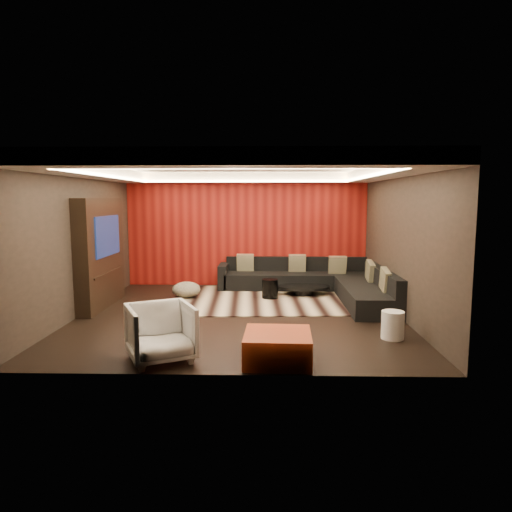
{
  "coord_description": "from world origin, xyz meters",
  "views": [
    {
      "loc": [
        0.53,
        -8.46,
        2.19
      ],
      "look_at": [
        0.3,
        0.6,
        1.05
      ],
      "focal_mm": 32.0,
      "sensor_mm": 36.0,
      "label": 1
    }
  ],
  "objects_px": {
    "coffee_table": "(303,290)",
    "orange_ottoman": "(278,347)",
    "armchair": "(161,333)",
    "drum_stool": "(270,289)",
    "white_side_table": "(393,325)",
    "sectional_sofa": "(320,283)"
  },
  "relations": [
    {
      "from": "coffee_table",
      "to": "armchair",
      "type": "xyz_separation_m",
      "value": [
        -2.26,
        -4.27,
        0.27
      ]
    },
    {
      "from": "coffee_table",
      "to": "armchair",
      "type": "distance_m",
      "value": 4.84
    },
    {
      "from": "coffee_table",
      "to": "white_side_table",
      "type": "relative_size",
      "value": 2.73
    },
    {
      "from": "drum_stool",
      "to": "orange_ottoman",
      "type": "distance_m",
      "value": 3.89
    },
    {
      "from": "coffee_table",
      "to": "drum_stool",
      "type": "bearing_deg",
      "value": -153.73
    },
    {
      "from": "orange_ottoman",
      "to": "sectional_sofa",
      "type": "distance_m",
      "value": 4.49
    },
    {
      "from": "coffee_table",
      "to": "orange_ottoman",
      "type": "distance_m",
      "value": 4.32
    },
    {
      "from": "drum_stool",
      "to": "white_side_table",
      "type": "xyz_separation_m",
      "value": [
        1.91,
        -2.84,
        -0.01
      ]
    },
    {
      "from": "white_side_table",
      "to": "sectional_sofa",
      "type": "distance_m",
      "value": 3.4
    },
    {
      "from": "drum_stool",
      "to": "sectional_sofa",
      "type": "relative_size",
      "value": 0.11
    },
    {
      "from": "orange_ottoman",
      "to": "armchair",
      "type": "xyz_separation_m",
      "value": [
        -1.58,
        0.0,
        0.19
      ]
    },
    {
      "from": "armchair",
      "to": "white_side_table",
      "type": "bearing_deg",
      "value": -9.02
    },
    {
      "from": "drum_stool",
      "to": "armchair",
      "type": "relative_size",
      "value": 0.49
    },
    {
      "from": "white_side_table",
      "to": "sectional_sofa",
      "type": "relative_size",
      "value": 0.12
    },
    {
      "from": "orange_ottoman",
      "to": "armchair",
      "type": "height_order",
      "value": "armchair"
    },
    {
      "from": "drum_stool",
      "to": "white_side_table",
      "type": "relative_size",
      "value": 0.95
    },
    {
      "from": "drum_stool",
      "to": "white_side_table",
      "type": "distance_m",
      "value": 3.42
    },
    {
      "from": "orange_ottoman",
      "to": "armchair",
      "type": "relative_size",
      "value": 1.04
    },
    {
      "from": "coffee_table",
      "to": "orange_ottoman",
      "type": "height_order",
      "value": "orange_ottoman"
    },
    {
      "from": "drum_stool",
      "to": "sectional_sofa",
      "type": "distance_m",
      "value": 1.24
    },
    {
      "from": "armchair",
      "to": "orange_ottoman",
      "type": "bearing_deg",
      "value": -26.22
    },
    {
      "from": "armchair",
      "to": "sectional_sofa",
      "type": "height_order",
      "value": "armchair"
    }
  ]
}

